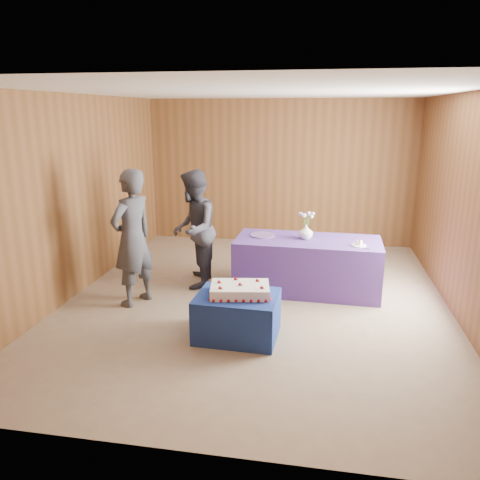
% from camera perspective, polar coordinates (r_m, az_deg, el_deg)
% --- Properties ---
extents(ground, '(6.00, 6.00, 0.00)m').
position_cam_1_polar(ground, '(6.40, 2.05, -7.29)').
color(ground, gray).
rests_on(ground, ground).
extents(room_shell, '(5.04, 6.04, 2.72)m').
position_cam_1_polar(room_shell, '(5.94, 2.21, 8.97)').
color(room_shell, brown).
rests_on(room_shell, ground).
extents(cake_table, '(0.93, 0.74, 0.50)m').
position_cam_1_polar(cake_table, '(5.32, -0.34, -9.23)').
color(cake_table, navy).
rests_on(cake_table, ground).
extents(serving_table, '(2.03, 0.96, 0.75)m').
position_cam_1_polar(serving_table, '(6.67, 8.18, -3.03)').
color(serving_table, '#4E3593').
rests_on(serving_table, ground).
extents(sheet_cake, '(0.74, 0.56, 0.16)m').
position_cam_1_polar(sheet_cake, '(5.21, -0.00, -6.08)').
color(sheet_cake, white).
rests_on(sheet_cake, cake_table).
extents(vase, '(0.26, 0.26, 0.21)m').
position_cam_1_polar(vase, '(6.56, 8.04, 1.01)').
color(vase, white).
rests_on(vase, serving_table).
extents(flower_spray, '(0.22, 0.22, 0.17)m').
position_cam_1_polar(flower_spray, '(6.51, 8.12, 3.11)').
color(flower_spray, '#2B5D25').
rests_on(flower_spray, vase).
extents(platter, '(0.40, 0.40, 0.02)m').
position_cam_1_polar(platter, '(6.68, 2.80, 0.59)').
color(platter, '#7552A5').
rests_on(platter, serving_table).
extents(plate, '(0.20, 0.20, 0.01)m').
position_cam_1_polar(plate, '(6.39, 14.30, -0.62)').
color(plate, white).
rests_on(plate, serving_table).
extents(cake_slice, '(0.08, 0.08, 0.08)m').
position_cam_1_polar(cake_slice, '(6.38, 14.32, -0.30)').
color(cake_slice, white).
rests_on(cake_slice, plate).
extents(knife, '(0.25, 0.12, 0.00)m').
position_cam_1_polar(knife, '(6.28, 14.42, -0.94)').
color(knife, silver).
rests_on(knife, serving_table).
extents(guest_left, '(0.65, 0.77, 1.78)m').
position_cam_1_polar(guest_left, '(6.17, -12.99, 0.21)').
color(guest_left, '#3D3F48').
rests_on(guest_left, ground).
extents(guest_right, '(0.74, 0.90, 1.69)m').
position_cam_1_polar(guest_right, '(6.71, -5.66, 1.32)').
color(guest_right, '#363540').
rests_on(guest_right, ground).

